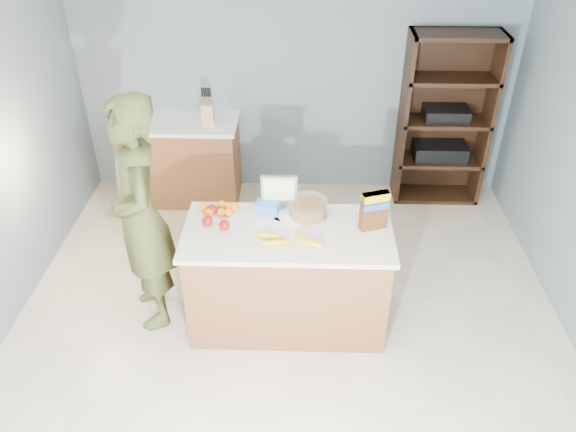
{
  "coord_description": "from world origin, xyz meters",
  "views": [
    {
      "loc": [
        0.11,
        -3.07,
        3.31
      ],
      "look_at": [
        0.0,
        0.35,
        1.0
      ],
      "focal_mm": 35.0,
      "sensor_mm": 36.0,
      "label": 1
    }
  ],
  "objects_px": {
    "person": "(140,217)",
    "tv": "(279,190)",
    "shelving_unit": "(443,122)",
    "cereal_box": "(374,208)",
    "counter_peninsula": "(288,281)"
  },
  "relations": [
    {
      "from": "counter_peninsula",
      "to": "person",
      "type": "distance_m",
      "value": 1.23
    },
    {
      "from": "shelving_unit",
      "to": "cereal_box",
      "type": "relative_size",
      "value": 5.93
    },
    {
      "from": "person",
      "to": "cereal_box",
      "type": "relative_size",
      "value": 6.33
    },
    {
      "from": "counter_peninsula",
      "to": "person",
      "type": "relative_size",
      "value": 0.81
    },
    {
      "from": "counter_peninsula",
      "to": "cereal_box",
      "type": "height_order",
      "value": "cereal_box"
    },
    {
      "from": "person",
      "to": "tv",
      "type": "xyz_separation_m",
      "value": [
        1.03,
        0.26,
        0.1
      ]
    },
    {
      "from": "cereal_box",
      "to": "counter_peninsula",
      "type": "bearing_deg",
      "value": -174.39
    },
    {
      "from": "shelving_unit",
      "to": "tv",
      "type": "xyz_separation_m",
      "value": [
        -1.63,
        -1.73,
        0.19
      ]
    },
    {
      "from": "shelving_unit",
      "to": "tv",
      "type": "relative_size",
      "value": 6.38
    },
    {
      "from": "person",
      "to": "tv",
      "type": "bearing_deg",
      "value": 80.65
    },
    {
      "from": "tv",
      "to": "person",
      "type": "bearing_deg",
      "value": -165.76
    },
    {
      "from": "shelving_unit",
      "to": "cereal_box",
      "type": "distance_m",
      "value": 2.2
    },
    {
      "from": "person",
      "to": "tv",
      "type": "relative_size",
      "value": 6.81
    },
    {
      "from": "person",
      "to": "cereal_box",
      "type": "height_order",
      "value": "person"
    },
    {
      "from": "shelving_unit",
      "to": "person",
      "type": "bearing_deg",
      "value": -143.18
    }
  ]
}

